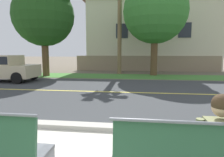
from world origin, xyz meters
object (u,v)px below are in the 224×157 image
streetlamp (43,15)px  shade_tree_far_left (45,11)px  car_beige_near (0,67)px  seated_person_olive (216,141)px  shade_tree_left (158,6)px

streetlamp → shade_tree_far_left: streetlamp is taller
car_beige_near → streetlamp: 4.89m
seated_person_olive → shade_tree_far_left: (-7.42, 11.16, 3.92)m
streetlamp → shade_tree_far_left: (0.27, -0.28, 0.20)m
shade_tree_left → seated_person_olive: bearing=-92.0°
seated_person_olive → car_beige_near: size_ratio=0.29×
shade_tree_far_left → shade_tree_left: 7.98m
car_beige_near → shade_tree_left: size_ratio=0.56×
shade_tree_left → shade_tree_far_left: bearing=-170.3°
shade_tree_left → streetlamp: bearing=-172.5°
seated_person_olive → car_beige_near: (-9.02, 8.33, 0.18)m
seated_person_olive → shade_tree_left: shade_tree_left is taller
car_beige_near → shade_tree_far_left: bearing=60.6°
seated_person_olive → shade_tree_far_left: bearing=123.6°
streetlamp → seated_person_olive: bearing=-56.1°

